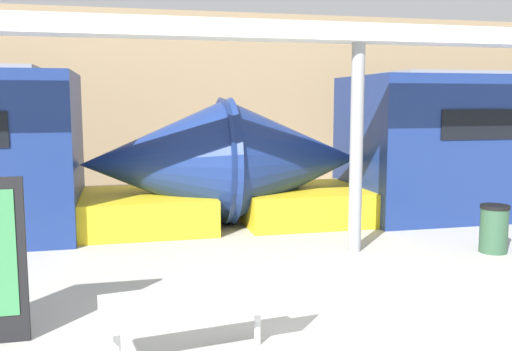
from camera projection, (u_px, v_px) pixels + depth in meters
name	position (u px, v px, depth m)	size (l,w,h in m)	color
station_wall	(194.00, 103.00, 15.89)	(56.00, 0.20, 5.00)	#9E8460
bench_near	(192.00, 311.00, 5.63)	(1.86, 0.69, 0.81)	silver
trash_bin	(494.00, 229.00, 9.66)	(0.48, 0.48, 0.82)	#2D5138
support_column_near	(356.00, 149.00, 9.57)	(0.22, 0.22, 3.51)	gray
canopy_beam	(359.00, 34.00, 9.32)	(28.00, 0.60, 0.28)	silver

